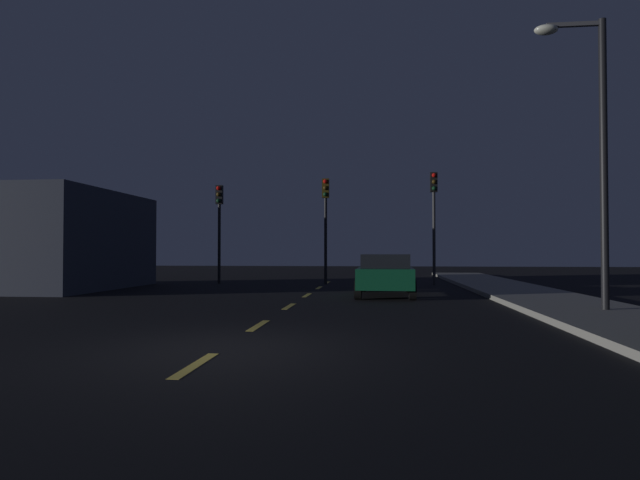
# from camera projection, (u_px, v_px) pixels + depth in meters

# --- Properties ---
(ground_plane) EXTENTS (80.00, 80.00, 0.00)m
(ground_plane) POSITION_uv_depth(u_px,v_px,m) (292.00, 304.00, 15.21)
(ground_plane) COLOR black
(sidewalk_curb_right) EXTENTS (3.00, 40.00, 0.15)m
(sidewalk_curb_right) POSITION_uv_depth(u_px,v_px,m) (564.00, 304.00, 14.41)
(sidewalk_curb_right) COLOR gray
(sidewalk_curb_right) RESTS_ON ground_plane
(lane_stripe_nearest) EXTENTS (0.16, 1.60, 0.01)m
(lane_stripe_nearest) POSITION_uv_depth(u_px,v_px,m) (195.00, 365.00, 7.06)
(lane_stripe_nearest) COLOR #EACC4C
(lane_stripe_nearest) RESTS_ON ground_plane
(lane_stripe_second) EXTENTS (0.16, 1.60, 0.01)m
(lane_stripe_second) POSITION_uv_depth(u_px,v_px,m) (259.00, 325.00, 10.84)
(lane_stripe_second) COLOR #EACC4C
(lane_stripe_second) RESTS_ON ground_plane
(lane_stripe_third) EXTENTS (0.16, 1.60, 0.01)m
(lane_stripe_third) POSITION_uv_depth(u_px,v_px,m) (289.00, 306.00, 14.61)
(lane_stripe_third) COLOR #EACC4C
(lane_stripe_third) RESTS_ON ground_plane
(lane_stripe_fourth) EXTENTS (0.16, 1.60, 0.01)m
(lane_stripe_fourth) POSITION_uv_depth(u_px,v_px,m) (307.00, 295.00, 18.39)
(lane_stripe_fourth) COLOR #EACC4C
(lane_stripe_fourth) RESTS_ON ground_plane
(lane_stripe_fifth) EXTENTS (0.16, 1.60, 0.01)m
(lane_stripe_fifth) POSITION_uv_depth(u_px,v_px,m) (319.00, 288.00, 22.17)
(lane_stripe_fifth) COLOR #EACC4C
(lane_stripe_fifth) RESTS_ON ground_plane
(lane_stripe_sixth) EXTENTS (0.16, 1.60, 0.01)m
(lane_stripe_sixth) POSITION_uv_depth(u_px,v_px,m) (327.00, 282.00, 25.94)
(lane_stripe_sixth) COLOR #EACC4C
(lane_stripe_sixth) RESTS_ON ground_plane
(traffic_signal_left) EXTENTS (0.32, 0.38, 4.69)m
(traffic_signal_left) POSITION_uv_depth(u_px,v_px,m) (219.00, 214.00, 25.20)
(traffic_signal_left) COLOR black
(traffic_signal_left) RESTS_ON ground_plane
(traffic_signal_center) EXTENTS (0.32, 0.38, 4.93)m
(traffic_signal_center) POSITION_uv_depth(u_px,v_px,m) (326.00, 210.00, 24.65)
(traffic_signal_center) COLOR black
(traffic_signal_center) RESTS_ON ground_plane
(traffic_signal_right) EXTENTS (0.32, 0.38, 5.15)m
(traffic_signal_right) POSITION_uv_depth(u_px,v_px,m) (434.00, 206.00, 24.13)
(traffic_signal_right) COLOR #2D2D30
(traffic_signal_right) RESTS_ON ground_plane
(car_stopped_ahead) EXTENTS (2.02, 4.40, 1.43)m
(car_stopped_ahead) POSITION_uv_depth(u_px,v_px,m) (386.00, 274.00, 18.21)
(car_stopped_ahead) COLOR #0F4C2D
(car_stopped_ahead) RESTS_ON ground_plane
(street_lamp_right) EXTENTS (1.66, 0.36, 7.09)m
(street_lamp_right) POSITION_uv_depth(u_px,v_px,m) (593.00, 137.00, 12.60)
(street_lamp_right) COLOR black
(street_lamp_right) RESTS_ON ground_plane
(storefront_left) EXTENTS (5.49, 7.49, 3.95)m
(storefront_left) POSITION_uv_depth(u_px,v_px,m) (54.00, 240.00, 21.64)
(storefront_left) COLOR #333847
(storefront_left) RESTS_ON ground_plane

